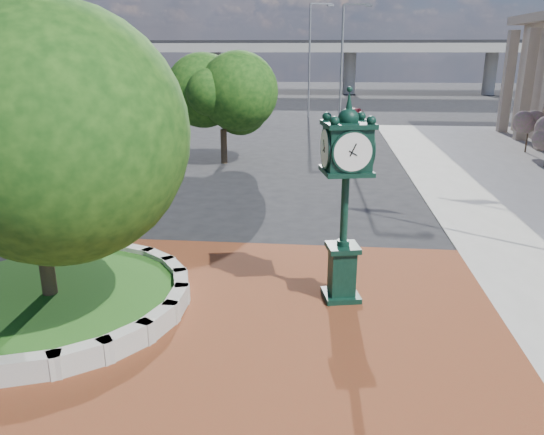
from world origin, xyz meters
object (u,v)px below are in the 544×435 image
Objects in this scene: parked_car at (352,115)px; street_lamp_far at (312,52)px; street_lamp_near at (345,61)px; post_clock at (345,191)px.

parked_car is 0.38× the size of street_lamp_far.
street_lamp_near is 12.61m from street_lamp_far.
street_lamp_far reaches higher than street_lamp_near.
parked_car is (1.82, 35.45, -2.22)m from post_clock.
street_lamp_near is (-1.09, -8.08, 4.76)m from parked_car.
street_lamp_near reaches higher than post_clock.
parked_car is at bearing 82.35° from street_lamp_near.
street_lamp_near is at bearing 88.46° from post_clock.
post_clock is 39.84m from street_lamp_far.
street_lamp_near is 0.90× the size of street_lamp_far.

